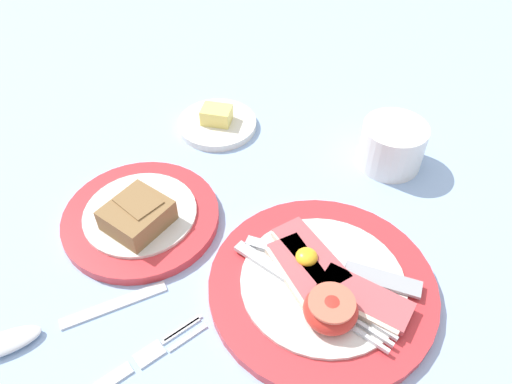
{
  "coord_description": "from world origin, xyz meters",
  "views": [
    {
      "loc": [
        0.16,
        -0.32,
        0.44
      ],
      "look_at": [
        -0.0,
        0.06,
        0.02
      ],
      "focal_mm": 35.0,
      "sensor_mm": 36.0,
      "label": 1
    }
  ],
  "objects_px": {
    "sugar_cup": "(392,144)",
    "butter_dish": "(217,123)",
    "teaspoon_by_saucer": "(34,333)",
    "breakfast_plate": "(322,285)",
    "bread_plate": "(140,216)",
    "fork_on_cloth": "(113,378)"
  },
  "relations": [
    {
      "from": "butter_dish",
      "to": "teaspoon_by_saucer",
      "type": "height_order",
      "value": "butter_dish"
    },
    {
      "from": "butter_dish",
      "to": "teaspoon_by_saucer",
      "type": "bearing_deg",
      "value": -92.48
    },
    {
      "from": "bread_plate",
      "to": "teaspoon_by_saucer",
      "type": "height_order",
      "value": "bread_plate"
    },
    {
      "from": "breakfast_plate",
      "to": "fork_on_cloth",
      "type": "bearing_deg",
      "value": -131.05
    },
    {
      "from": "sugar_cup",
      "to": "breakfast_plate",
      "type": "bearing_deg",
      "value": -94.55
    },
    {
      "from": "butter_dish",
      "to": "fork_on_cloth",
      "type": "height_order",
      "value": "butter_dish"
    },
    {
      "from": "teaspoon_by_saucer",
      "to": "bread_plate",
      "type": "bearing_deg",
      "value": -144.62
    },
    {
      "from": "bread_plate",
      "to": "fork_on_cloth",
      "type": "relative_size",
      "value": 1.05
    },
    {
      "from": "breakfast_plate",
      "to": "bread_plate",
      "type": "relative_size",
      "value": 1.3
    },
    {
      "from": "butter_dish",
      "to": "breakfast_plate",
      "type": "bearing_deg",
      "value": -42.39
    },
    {
      "from": "butter_dish",
      "to": "fork_on_cloth",
      "type": "bearing_deg",
      "value": -77.84
    },
    {
      "from": "bread_plate",
      "to": "teaspoon_by_saucer",
      "type": "xyz_separation_m",
      "value": [
        -0.02,
        -0.16,
        -0.01
      ]
    },
    {
      "from": "teaspoon_by_saucer",
      "to": "fork_on_cloth",
      "type": "relative_size",
      "value": 0.92
    },
    {
      "from": "breakfast_plate",
      "to": "butter_dish",
      "type": "bearing_deg",
      "value": 137.61
    },
    {
      "from": "sugar_cup",
      "to": "fork_on_cloth",
      "type": "bearing_deg",
      "value": -112.48
    },
    {
      "from": "breakfast_plate",
      "to": "butter_dish",
      "type": "xyz_separation_m",
      "value": [
        -0.22,
        0.2,
        -0.0
      ]
    },
    {
      "from": "butter_dish",
      "to": "teaspoon_by_saucer",
      "type": "distance_m",
      "value": 0.36
    },
    {
      "from": "sugar_cup",
      "to": "butter_dish",
      "type": "height_order",
      "value": "sugar_cup"
    },
    {
      "from": "butter_dish",
      "to": "fork_on_cloth",
      "type": "distance_m",
      "value": 0.37
    },
    {
      "from": "sugar_cup",
      "to": "bread_plate",
      "type": "bearing_deg",
      "value": -137.4
    },
    {
      "from": "teaspoon_by_saucer",
      "to": "fork_on_cloth",
      "type": "xyz_separation_m",
      "value": [
        0.09,
        -0.01,
        -0.0
      ]
    },
    {
      "from": "sugar_cup",
      "to": "butter_dish",
      "type": "xyz_separation_m",
      "value": [
        -0.24,
        -0.02,
        -0.02
      ]
    }
  ]
}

